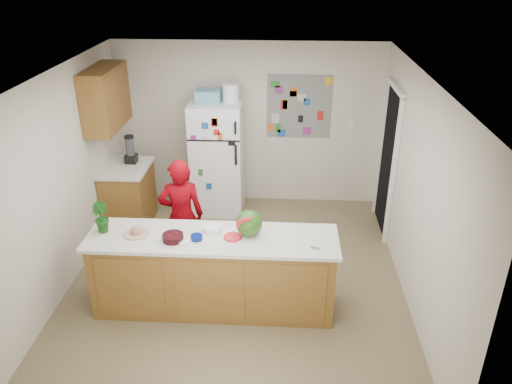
# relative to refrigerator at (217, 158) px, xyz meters

# --- Properties ---
(floor) EXTENTS (4.00, 4.50, 0.02)m
(floor) POSITION_rel_refrigerator_xyz_m (0.45, -1.88, -0.86)
(floor) COLOR brown
(floor) RESTS_ON ground
(wall_back) EXTENTS (4.00, 0.02, 2.50)m
(wall_back) POSITION_rel_refrigerator_xyz_m (0.45, 0.38, 0.40)
(wall_back) COLOR beige
(wall_back) RESTS_ON ground
(wall_left) EXTENTS (0.02, 4.50, 2.50)m
(wall_left) POSITION_rel_refrigerator_xyz_m (-1.56, -1.88, 0.40)
(wall_left) COLOR beige
(wall_left) RESTS_ON ground
(wall_right) EXTENTS (0.02, 4.50, 2.50)m
(wall_right) POSITION_rel_refrigerator_xyz_m (2.46, -1.88, 0.40)
(wall_right) COLOR beige
(wall_right) RESTS_ON ground
(ceiling) EXTENTS (4.00, 4.50, 0.02)m
(ceiling) POSITION_rel_refrigerator_xyz_m (0.45, -1.88, 1.66)
(ceiling) COLOR white
(ceiling) RESTS_ON wall_back
(doorway) EXTENTS (0.03, 0.85, 2.04)m
(doorway) POSITION_rel_refrigerator_xyz_m (2.44, -0.43, 0.17)
(doorway) COLOR black
(doorway) RESTS_ON ground
(peninsula_base) EXTENTS (2.60, 0.62, 0.88)m
(peninsula_base) POSITION_rel_refrigerator_xyz_m (0.25, -2.38, -0.41)
(peninsula_base) COLOR brown
(peninsula_base) RESTS_ON floor
(peninsula_top) EXTENTS (2.68, 0.70, 0.04)m
(peninsula_top) POSITION_rel_refrigerator_xyz_m (0.25, -2.38, 0.05)
(peninsula_top) COLOR silver
(peninsula_top) RESTS_ON peninsula_base
(side_counter_base) EXTENTS (0.60, 0.80, 0.86)m
(side_counter_base) POSITION_rel_refrigerator_xyz_m (-1.24, -0.53, -0.42)
(side_counter_base) COLOR brown
(side_counter_base) RESTS_ON floor
(side_counter_top) EXTENTS (0.64, 0.84, 0.04)m
(side_counter_top) POSITION_rel_refrigerator_xyz_m (-1.24, -0.53, 0.03)
(side_counter_top) COLOR silver
(side_counter_top) RESTS_ON side_counter_base
(upper_cabinets) EXTENTS (0.35, 1.00, 0.80)m
(upper_cabinets) POSITION_rel_refrigerator_xyz_m (-1.37, -0.58, 1.05)
(upper_cabinets) COLOR brown
(upper_cabinets) RESTS_ON wall_left
(refrigerator) EXTENTS (0.75, 0.70, 1.70)m
(refrigerator) POSITION_rel_refrigerator_xyz_m (0.00, 0.00, 0.00)
(refrigerator) COLOR silver
(refrigerator) RESTS_ON floor
(fridge_top_bin) EXTENTS (0.35, 0.28, 0.18)m
(fridge_top_bin) POSITION_rel_refrigerator_xyz_m (-0.10, 0.00, 0.94)
(fridge_top_bin) COLOR #5999B2
(fridge_top_bin) RESTS_ON refrigerator
(photo_collage) EXTENTS (0.95, 0.01, 0.95)m
(photo_collage) POSITION_rel_refrigerator_xyz_m (1.20, 0.36, 0.70)
(photo_collage) COLOR slate
(photo_collage) RESTS_ON wall_back
(person) EXTENTS (0.60, 0.45, 1.48)m
(person) POSITION_rel_refrigerator_xyz_m (-0.23, -1.63, -0.11)
(person) COLOR #6D0108
(person) RESTS_ON floor
(blender_appliance) EXTENTS (0.12, 0.12, 0.38)m
(blender_appliance) POSITION_rel_refrigerator_xyz_m (-1.19, -0.37, 0.24)
(blender_appliance) COLOR black
(blender_appliance) RESTS_ON side_counter_top
(cutting_board) EXTENTS (0.45, 0.34, 0.01)m
(cutting_board) POSITION_rel_refrigerator_xyz_m (0.58, -2.36, 0.08)
(cutting_board) COLOR silver
(cutting_board) RESTS_ON peninsula_top
(watermelon) EXTENTS (0.28, 0.28, 0.28)m
(watermelon) POSITION_rel_refrigerator_xyz_m (0.64, -2.34, 0.22)
(watermelon) COLOR #36611C
(watermelon) RESTS_ON cutting_board
(watermelon_slice) EXTENTS (0.18, 0.18, 0.02)m
(watermelon_slice) POSITION_rel_refrigerator_xyz_m (0.47, -2.41, 0.09)
(watermelon_slice) COLOR #E83E34
(watermelon_slice) RESTS_ON cutting_board
(cherry_bowl) EXTENTS (0.26, 0.26, 0.07)m
(cherry_bowl) POSITION_rel_refrigerator_xyz_m (-0.15, -2.47, 0.11)
(cherry_bowl) COLOR black
(cherry_bowl) RESTS_ON peninsula_top
(white_bowl) EXTENTS (0.22, 0.22, 0.06)m
(white_bowl) POSITION_rel_refrigerator_xyz_m (0.24, -2.27, 0.10)
(white_bowl) COLOR silver
(white_bowl) RESTS_ON peninsula_top
(cobalt_bowl) EXTENTS (0.16, 0.16, 0.05)m
(cobalt_bowl) POSITION_rel_refrigerator_xyz_m (0.10, -2.44, 0.10)
(cobalt_bowl) COLOR navy
(cobalt_bowl) RESTS_ON peninsula_top
(plate) EXTENTS (0.32, 0.32, 0.02)m
(plate) POSITION_rel_refrigerator_xyz_m (-0.56, -2.37, 0.08)
(plate) COLOR beige
(plate) RESTS_ON peninsula_top
(paper_towel) EXTENTS (0.24, 0.22, 0.02)m
(paper_towel) POSITION_rel_refrigerator_xyz_m (-0.05, -2.47, 0.08)
(paper_towel) COLOR white
(paper_towel) RESTS_ON peninsula_top
(keys) EXTENTS (0.09, 0.06, 0.01)m
(keys) POSITION_rel_refrigerator_xyz_m (1.33, -2.55, 0.08)
(keys) COLOR gray
(keys) RESTS_ON peninsula_top
(potted_plant) EXTENTS (0.23, 0.22, 0.33)m
(potted_plant) POSITION_rel_refrigerator_xyz_m (-0.95, -2.33, 0.24)
(potted_plant) COLOR #104611
(potted_plant) RESTS_ON peninsula_top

